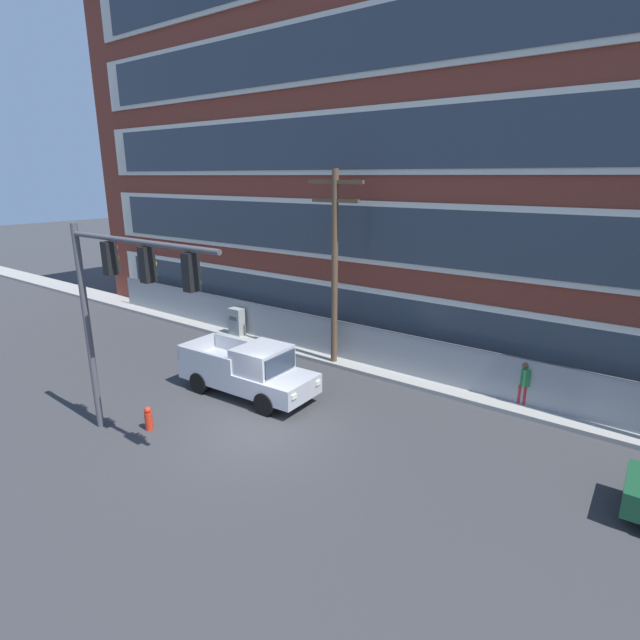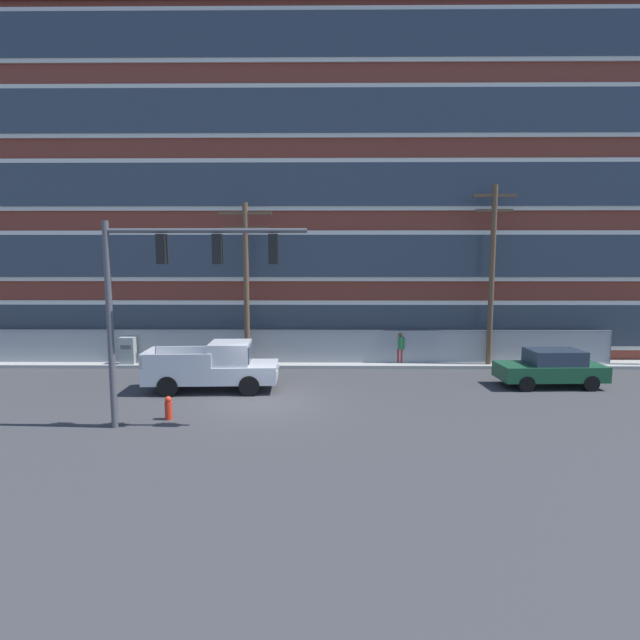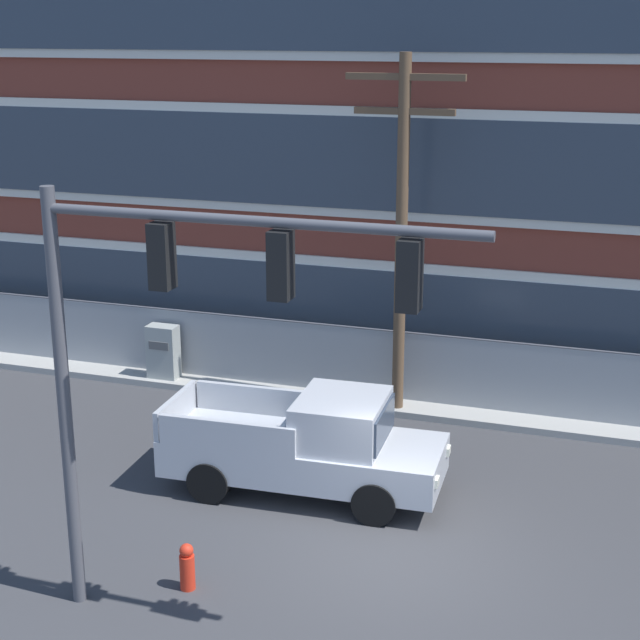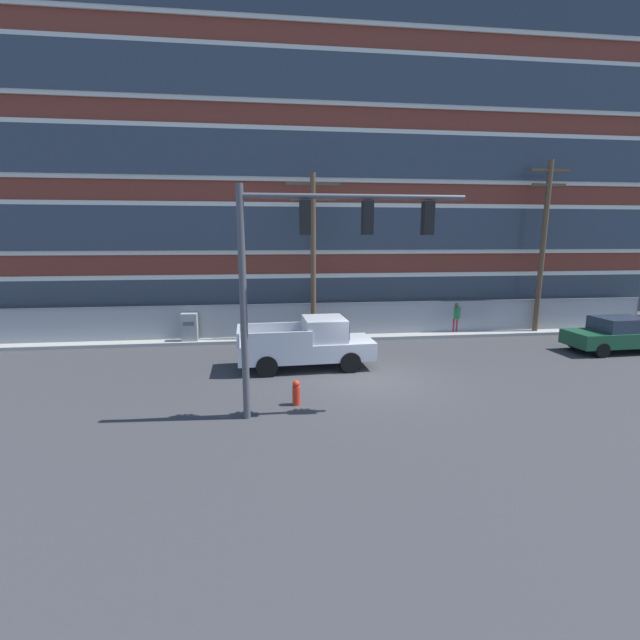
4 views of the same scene
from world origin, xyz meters
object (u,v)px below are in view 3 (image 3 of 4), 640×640
Objects in this scene: traffic_signal_mast at (181,319)px; fire_hydrant at (187,567)px; utility_pole_near_corner at (402,221)px; pickup_truck_silver at (309,446)px; electrical_cabinet at (163,355)px.

traffic_signal_mast is 8.22× the size of fire_hydrant.
utility_pole_near_corner reaches higher than traffic_signal_mast.
traffic_signal_mast is at bearing -95.71° from utility_pole_near_corner.
pickup_truck_silver reaches higher than fire_hydrant.
utility_pole_near_corner reaches higher than electrical_cabinet.
traffic_signal_mast is 5.91m from pickup_truck_silver.
utility_pole_near_corner reaches higher than pickup_truck_silver.
utility_pole_near_corner is (0.63, 4.35, 3.51)m from pickup_truck_silver.
utility_pole_near_corner is at bearing 80.39° from fire_hydrant.
traffic_signal_mast is at bearing -60.70° from electrical_cabinet.
utility_pole_near_corner is at bearing -1.03° from electrical_cabinet.
electrical_cabinet reaches higher than fire_hydrant.
traffic_signal_mast is at bearing -58.69° from fire_hydrant.
fire_hydrant is (4.57, -8.21, -0.36)m from electrical_cabinet.
electrical_cabinet is 9.41m from fire_hydrant.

